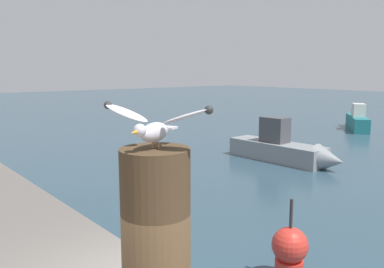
# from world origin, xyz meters

# --- Properties ---
(mooring_post) EXTENTS (0.37, 0.37, 1.10)m
(mooring_post) POSITION_xyz_m (-0.10, -0.53, 2.29)
(mooring_post) COLOR #4C3823
(mooring_post) RESTS_ON harbor_quay
(seagull) EXTENTS (0.61, 0.39, 0.23)m
(seagull) POSITION_xyz_m (-0.10, -0.53, 2.97)
(seagull) COLOR tan
(seagull) RESTS_ON mooring_post
(boat_grey) EXTENTS (4.44, 1.17, 1.68)m
(boat_grey) POSITION_xyz_m (-6.96, 9.79, 0.45)
(boat_grey) COLOR gray
(boat_grey) RESTS_ON ground_plane
(boat_teal) EXTENTS (2.95, 3.62, 1.45)m
(boat_teal) POSITION_xyz_m (-9.49, 19.39, 0.48)
(boat_teal) COLOR #1E7075
(boat_teal) RESTS_ON ground_plane
(channel_buoy) EXTENTS (0.56, 0.56, 1.33)m
(channel_buoy) POSITION_xyz_m (-1.92, 3.18, 0.48)
(channel_buoy) COLOR red
(channel_buoy) RESTS_ON ground_plane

